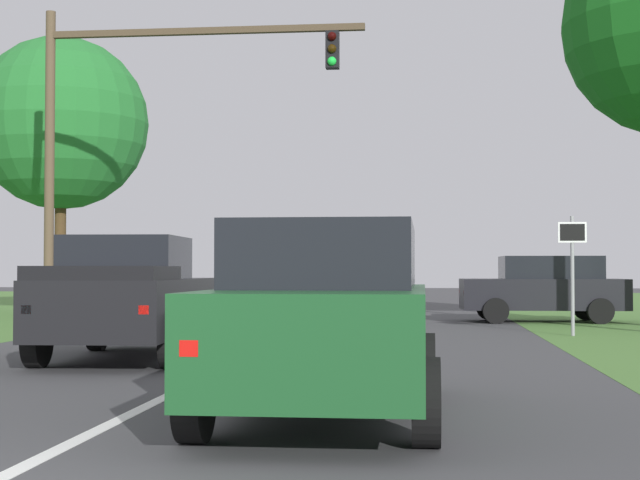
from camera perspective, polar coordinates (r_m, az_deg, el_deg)
The scene contains 7 objects.
ground_plane at distance 15.81m, azimuth -4.31°, elevation -6.91°, with size 120.00×120.00×0.00m, color #424244.
red_suv_near at distance 9.32m, azimuth 0.43°, elevation -4.45°, with size 2.12×4.73×1.86m.
pickup_truck_lead at distance 15.54m, azimuth -11.28°, elevation -3.34°, with size 2.39×4.96×1.94m.
traffic_light at distance 24.42m, azimuth -11.16°, elevation 7.24°, with size 8.00×0.40×7.89m.
keep_moving_sign at distance 21.28m, azimuth 14.73°, elevation -1.11°, with size 0.60×0.09×2.57m.
crossing_suv_far at distance 26.83m, azimuth 13.15°, elevation -2.76°, with size 4.42×2.25×1.79m.
extra_tree_1 at distance 32.25m, azimuth -15.08°, elevation 6.68°, with size 5.55×5.55×8.91m.
Camera 1 is at (2.86, -5.14, 1.41)m, focal length 54.02 mm.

